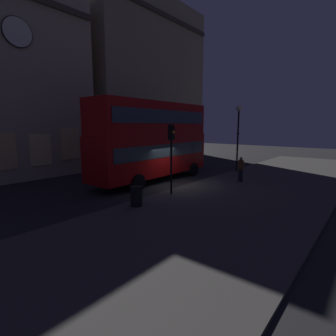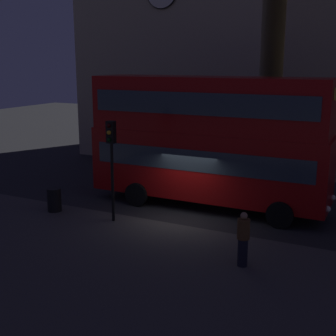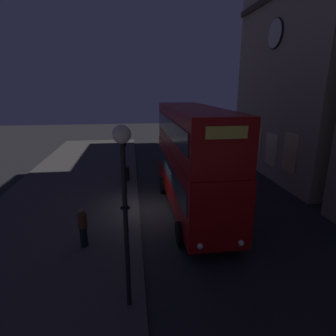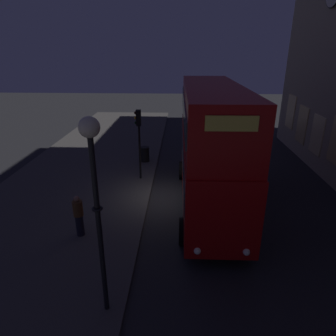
{
  "view_description": "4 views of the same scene",
  "coord_description": "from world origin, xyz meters",
  "px_view_note": "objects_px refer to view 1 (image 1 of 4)",
  "views": [
    {
      "loc": [
        -14.01,
        -10.75,
        4.05
      ],
      "look_at": [
        -0.7,
        -0.12,
        1.31
      ],
      "focal_mm": 28.32,
      "sensor_mm": 36.0,
      "label": 1
    },
    {
      "loc": [
        7.41,
        -16.04,
        6.33
      ],
      "look_at": [
        -1.21,
        1.35,
        1.77
      ],
      "focal_mm": 48.9,
      "sensor_mm": 36.0,
      "label": 2
    },
    {
      "loc": [
        14.56,
        -1.06,
        6.63
      ],
      "look_at": [
        -1.36,
        1.03,
        2.01
      ],
      "focal_mm": 29.76,
      "sensor_mm": 36.0,
      "label": 3
    },
    {
      "loc": [
        13.73,
        0.73,
        7.07
      ],
      "look_at": [
        -0.65,
        0.11,
        1.39
      ],
      "focal_mm": 31.9,
      "sensor_mm": 36.0,
      "label": 4
    }
  ],
  "objects_px": {
    "street_lamp": "(238,124)",
    "litter_bin": "(136,196)",
    "double_decker_bus": "(153,138)",
    "traffic_light_near_kerb": "(172,145)",
    "pedestrian": "(241,169)"
  },
  "relations": [
    {
      "from": "pedestrian",
      "to": "traffic_light_near_kerb",
      "type": "bearing_deg",
      "value": 15.59
    },
    {
      "from": "litter_bin",
      "to": "street_lamp",
      "type": "bearing_deg",
      "value": 1.44
    },
    {
      "from": "double_decker_bus",
      "to": "litter_bin",
      "type": "distance_m",
      "value": 7.07
    },
    {
      "from": "traffic_light_near_kerb",
      "to": "litter_bin",
      "type": "bearing_deg",
      "value": 179.7
    },
    {
      "from": "street_lamp",
      "to": "pedestrian",
      "type": "height_order",
      "value": "street_lamp"
    },
    {
      "from": "double_decker_bus",
      "to": "street_lamp",
      "type": "relative_size",
      "value": 1.87
    },
    {
      "from": "double_decker_bus",
      "to": "pedestrian",
      "type": "height_order",
      "value": "double_decker_bus"
    },
    {
      "from": "double_decker_bus",
      "to": "traffic_light_near_kerb",
      "type": "height_order",
      "value": "double_decker_bus"
    },
    {
      "from": "litter_bin",
      "to": "pedestrian",
      "type": "bearing_deg",
      "value": -10.42
    },
    {
      "from": "traffic_light_near_kerb",
      "to": "litter_bin",
      "type": "xyz_separation_m",
      "value": [
        -2.9,
        -0.06,
        -2.37
      ]
    },
    {
      "from": "street_lamp",
      "to": "litter_bin",
      "type": "height_order",
      "value": "street_lamp"
    },
    {
      "from": "double_decker_bus",
      "to": "street_lamp",
      "type": "distance_m",
      "value": 7.81
    },
    {
      "from": "street_lamp",
      "to": "litter_bin",
      "type": "bearing_deg",
      "value": -178.56
    },
    {
      "from": "double_decker_bus",
      "to": "street_lamp",
      "type": "height_order",
      "value": "street_lamp"
    },
    {
      "from": "double_decker_bus",
      "to": "pedestrian",
      "type": "relative_size",
      "value": 6.02
    }
  ]
}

